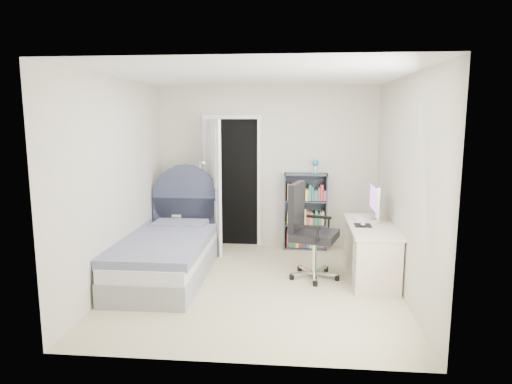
# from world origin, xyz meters

# --- Properties ---
(room_shell) EXTENTS (3.50, 3.70, 2.60)m
(room_shell) POSITION_xyz_m (0.00, 0.00, 1.25)
(room_shell) COLOR tan
(room_shell) RESTS_ON ground
(door) EXTENTS (0.92, 0.77, 2.06)m
(door) POSITION_xyz_m (-0.70, 1.54, 1.03)
(door) COLOR black
(door) RESTS_ON ground
(bed) EXTENTS (1.05, 2.18, 1.34)m
(bed) POSITION_xyz_m (-1.18, 0.28, 0.30)
(bed) COLOR gray
(bed) RESTS_ON ground
(nightstand) EXTENTS (0.40, 0.40, 0.59)m
(nightstand) POSITION_xyz_m (-1.28, 1.31, 0.39)
(nightstand) COLOR tan
(nightstand) RESTS_ON ground
(floor_lamp) EXTENTS (0.20, 0.20, 1.41)m
(floor_lamp) POSITION_xyz_m (-0.94, 1.27, 0.57)
(floor_lamp) COLOR silver
(floor_lamp) RESTS_ON ground
(bookcase) EXTENTS (0.66, 0.28, 1.40)m
(bookcase) POSITION_xyz_m (0.61, 1.66, 0.54)
(bookcase) COLOR #38424D
(bookcase) RESTS_ON ground
(desk) EXTENTS (0.57, 1.41, 1.16)m
(desk) POSITION_xyz_m (1.42, 0.43, 0.38)
(desk) COLOR beige
(desk) RESTS_ON ground
(office_chair) EXTENTS (0.67, 0.69, 1.21)m
(office_chair) POSITION_xyz_m (0.61, 0.36, 0.67)
(office_chair) COLOR silver
(office_chair) RESTS_ON ground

